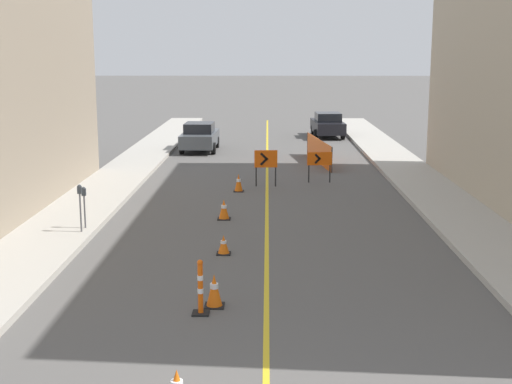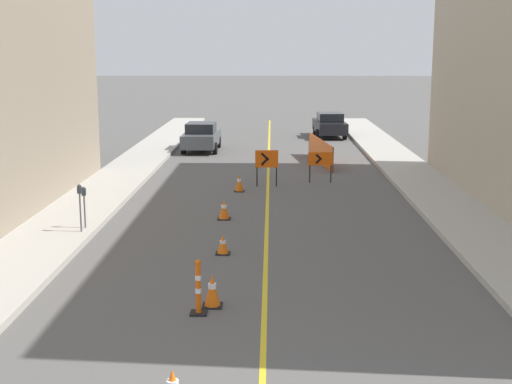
# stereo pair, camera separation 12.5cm
# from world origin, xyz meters

# --- Properties ---
(lane_stripe) EXTENTS (0.12, 49.20, 0.01)m
(lane_stripe) POSITION_xyz_m (0.00, 24.60, 0.00)
(lane_stripe) COLOR gold
(lane_stripe) RESTS_ON ground_plane
(sidewalk_left) EXTENTS (2.46, 49.20, 0.18)m
(sidewalk_left) POSITION_xyz_m (-6.45, 24.60, 0.09)
(sidewalk_left) COLOR #ADA89E
(sidewalk_left) RESTS_ON ground_plane
(sidewalk_right) EXTENTS (2.46, 49.20, 0.18)m
(sidewalk_right) POSITION_xyz_m (6.45, 24.60, 0.09)
(sidewalk_right) COLOR #ADA89E
(sidewalk_right) RESTS_ON ground_plane
(traffic_cone_second) EXTENTS (0.44, 0.44, 0.74)m
(traffic_cone_second) POSITION_xyz_m (-1.15, 6.98, 0.37)
(traffic_cone_second) COLOR black
(traffic_cone_second) RESTS_ON ground_plane
(traffic_cone_third) EXTENTS (0.39, 0.39, 0.54)m
(traffic_cone_third) POSITION_xyz_m (-1.19, 11.08, 0.26)
(traffic_cone_third) COLOR black
(traffic_cone_third) RESTS_ON ground_plane
(traffic_cone_fourth) EXTENTS (0.43, 0.43, 0.68)m
(traffic_cone_fourth) POSITION_xyz_m (-1.43, 15.20, 0.33)
(traffic_cone_fourth) COLOR black
(traffic_cone_fourth) RESTS_ON ground_plane
(traffic_cone_fifth) EXTENTS (0.41, 0.41, 0.71)m
(traffic_cone_fifth) POSITION_xyz_m (-1.13, 19.95, 0.35)
(traffic_cone_fifth) COLOR black
(traffic_cone_fifth) RESTS_ON ground_plane
(delineator_post_front) EXTENTS (0.36, 0.36, 1.21)m
(delineator_post_front) POSITION_xyz_m (-1.40, 6.52, 0.52)
(delineator_post_front) COLOR black
(delineator_post_front) RESTS_ON ground_plane
(arrow_barricade_primary) EXTENTS (0.94, 0.13, 1.51)m
(arrow_barricade_primary) POSITION_xyz_m (-0.05, 21.04, 1.07)
(arrow_barricade_primary) COLOR #EF560C
(arrow_barricade_primary) RESTS_ON ground_plane
(arrow_barricade_secondary) EXTENTS (1.06, 0.16, 1.31)m
(arrow_barricade_secondary) POSITION_xyz_m (2.22, 21.97, 0.95)
(arrow_barricade_secondary) COLOR #EF560C
(arrow_barricade_secondary) RESTS_ON ground_plane
(safety_mesh_fence) EXTENTS (0.83, 5.93, 1.20)m
(safety_mesh_fence) POSITION_xyz_m (2.57, 27.31, 0.60)
(safety_mesh_fence) COLOR #EF560C
(safety_mesh_fence) RESTS_ON ground_plane
(parked_car_curb_near) EXTENTS (1.95, 4.35, 1.59)m
(parked_car_curb_near) POSITION_xyz_m (-3.76, 31.53, 0.80)
(parked_car_curb_near) COLOR #474C51
(parked_car_curb_near) RESTS_ON ground_plane
(parked_car_curb_mid) EXTENTS (2.00, 4.38, 1.59)m
(parked_car_curb_mid) POSITION_xyz_m (3.90, 38.14, 0.80)
(parked_car_curb_mid) COLOR black
(parked_car_curb_mid) RESTS_ON ground_plane
(parking_meter_near_curb) EXTENTS (0.12, 0.11, 1.44)m
(parking_meter_near_curb) POSITION_xyz_m (-5.57, 12.78, 1.19)
(parking_meter_near_curb) COLOR #4C4C51
(parking_meter_near_curb) RESTS_ON sidewalk_left
(parking_meter_far_curb) EXTENTS (0.12, 0.11, 1.28)m
(parking_meter_far_curb) POSITION_xyz_m (-5.57, 13.25, 1.09)
(parking_meter_far_curb) COLOR #4C4C51
(parking_meter_far_curb) RESTS_ON sidewalk_left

